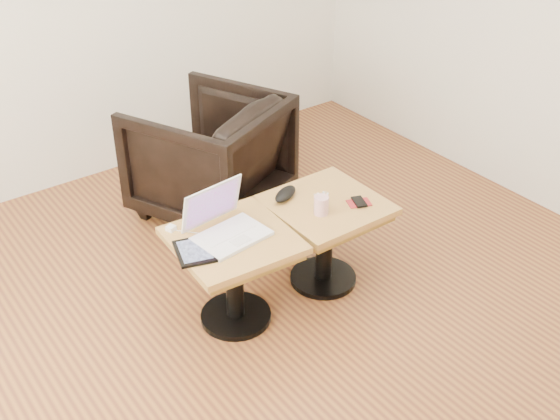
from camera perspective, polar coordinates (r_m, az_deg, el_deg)
room_shell at (r=2.81m, az=-0.50°, el=8.82°), size 4.52×4.52×2.71m
side_table_left at (r=3.52m, az=-3.80°, el=-3.96°), size 0.61×0.61×0.52m
side_table_right at (r=3.79m, az=3.70°, el=-1.04°), size 0.57×0.57×0.52m
laptop at (r=3.45m, az=-4.49°, el=-1.28°), size 0.38×0.34×0.24m
tablet at (r=3.35m, az=-6.95°, el=-3.35°), size 0.23×0.26×0.02m
charging_adapter at (r=3.53m, az=-8.86°, el=-1.47°), size 0.05×0.05×0.02m
glasses_case at (r=3.74m, az=0.44°, el=1.31°), size 0.19×0.14×0.06m
striped_cup at (r=3.60m, az=3.37°, el=0.39°), size 0.10×0.10×0.10m
earbuds_tangle at (r=3.78m, az=3.52°, el=1.26°), size 0.07×0.06×0.01m
phone_on_sleeve at (r=3.73m, az=6.45°, el=0.63°), size 0.14×0.12×0.01m
armchair at (r=4.48m, az=-5.75°, el=4.38°), size 1.09×1.11×0.77m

